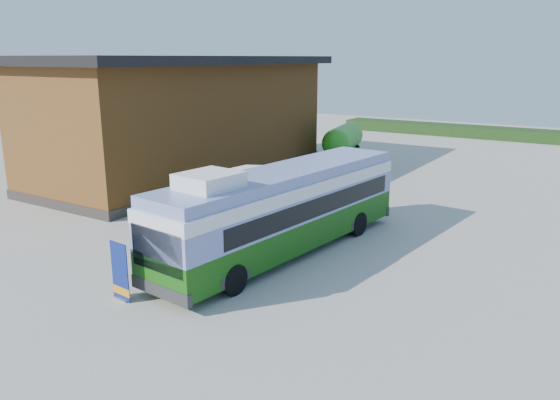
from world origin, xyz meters
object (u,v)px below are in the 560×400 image
Objects in this scene: banner at (120,277)px; person_b at (260,192)px; person_a at (319,191)px; slurry_tanker at (343,140)px; bus at (283,208)px; picnic_table at (210,229)px.

banner is 1.03× the size of person_b.
person_b is at bearing 169.14° from person_a.
banner is 26.69m from slurry_tanker.
banner is at bearing -138.76° from person_a.
bus is 3.40m from picnic_table.
picnic_table is 1.07× the size of person_a.
person_a is 0.26× the size of slurry_tanker.
banner is 0.29× the size of slurry_tanker.
person_a is at bearing 148.87° from person_b.
bus reaches higher than picnic_table.
banner is at bearing -101.29° from bus.
person_b is (-1.21, 5.36, 0.30)m from picnic_table.
person_b is at bearing 138.77° from bus.
bus is at bearing -82.40° from slurry_tanker.
bus is 6.86m from person_a.
banner is 11.30m from person_b.
bus is at bearing 63.98° from person_b.
slurry_tanker reaches higher than picnic_table.
picnic_table is (-3.11, -0.69, -1.20)m from bus.
bus is 1.90× the size of slurry_tanker.
banner reaches higher than person_b.
person_b reaches higher than person_a.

